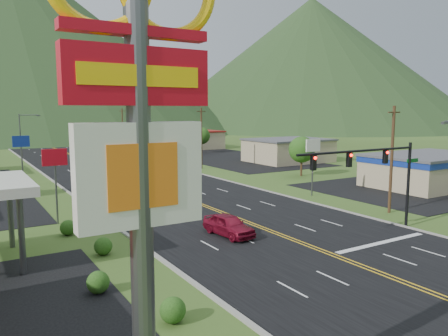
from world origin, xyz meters
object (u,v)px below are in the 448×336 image
car_red_near (229,225)px  car_red_far (162,171)px  pylon_sign (139,122)px  traffic_signal (376,166)px  car_dark_mid (167,196)px  streetlight_west (23,137)px

car_red_near → car_red_far: car_red_near is taller
pylon_sign → traffic_signal: size_ratio=1.07×
car_red_near → car_dark_mid: car_red_near is taller
streetlight_west → car_dark_mid: (9.05, -37.11, -4.40)m
streetlight_west → car_red_near: 51.45m
traffic_signal → car_red_far: bearing=93.0°
traffic_signal → car_red_far: traffic_signal is taller
streetlight_west → car_red_far: size_ratio=1.89×
traffic_signal → streetlight_west: (-18.16, 56.00, -0.15)m
pylon_sign → car_red_far: pylon_sign is taller
pylon_sign → car_dark_mid: size_ratio=2.59×
pylon_sign → car_red_near: bearing=52.2°
traffic_signal → car_dark_mid: traffic_signal is taller
pylon_sign → car_red_far: bearing=66.1°
streetlight_west → pylon_sign: bearing=-94.5°
traffic_signal → car_dark_mid: 21.47m
traffic_signal → car_red_far: 37.03m
car_dark_mid → pylon_sign: bearing=-112.6°
car_dark_mid → car_red_far: car_dark_mid is taller
traffic_signal → streetlight_west: 58.88m
car_red_near → traffic_signal: bearing=-33.9°
pylon_sign → car_red_near: (13.50, 17.39, -8.47)m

